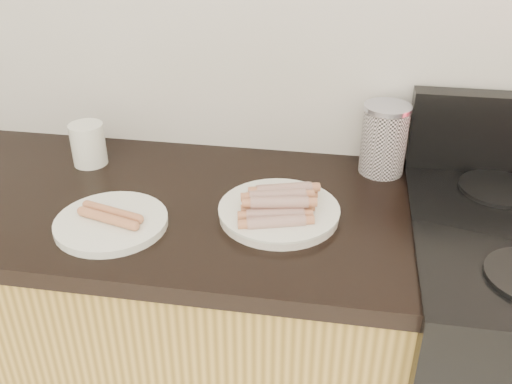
% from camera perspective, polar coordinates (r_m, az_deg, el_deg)
% --- Properties ---
extents(wall_back, '(4.00, 0.04, 2.60)m').
position_cam_1_polar(wall_back, '(1.46, -0.00, 18.67)').
color(wall_back, silver).
rests_on(wall_back, ground).
extents(cabinet_base, '(2.20, 0.59, 0.86)m').
position_cam_1_polar(cabinet_base, '(1.85, -24.17, -11.90)').
color(cabinet_base, '#AF893B').
rests_on(cabinet_base, floor).
extents(burner_far_left, '(0.18, 0.18, 0.01)m').
position_cam_1_polar(burner_far_left, '(1.47, 23.02, 0.32)').
color(burner_far_left, black).
rests_on(burner_far_left, stove).
extents(main_plate, '(0.35, 0.35, 0.02)m').
position_cam_1_polar(main_plate, '(1.28, 2.30, -2.12)').
color(main_plate, white).
rests_on(main_plate, counter_slab).
extents(side_plate, '(0.32, 0.32, 0.02)m').
position_cam_1_polar(side_plate, '(1.28, -14.27, -2.98)').
color(side_plate, silver).
rests_on(side_plate, counter_slab).
extents(hotdog_pile, '(0.13, 0.20, 0.05)m').
position_cam_1_polar(hotdog_pile, '(1.26, 2.33, -0.97)').
color(hotdog_pile, '#9D312E').
rests_on(hotdog_pile, main_plate).
extents(plain_sausages, '(0.14, 0.08, 0.02)m').
position_cam_1_polar(plain_sausages, '(1.27, -14.38, -2.24)').
color(plain_sausages, '#C45E37').
rests_on(plain_sausages, side_plate).
extents(canister, '(0.12, 0.12, 0.18)m').
position_cam_1_polar(canister, '(1.46, 12.69, 5.18)').
color(canister, white).
rests_on(canister, counter_slab).
extents(mug, '(0.09, 0.09, 0.11)m').
position_cam_1_polar(mug, '(1.55, -16.42, 4.61)').
color(mug, silver).
rests_on(mug, counter_slab).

